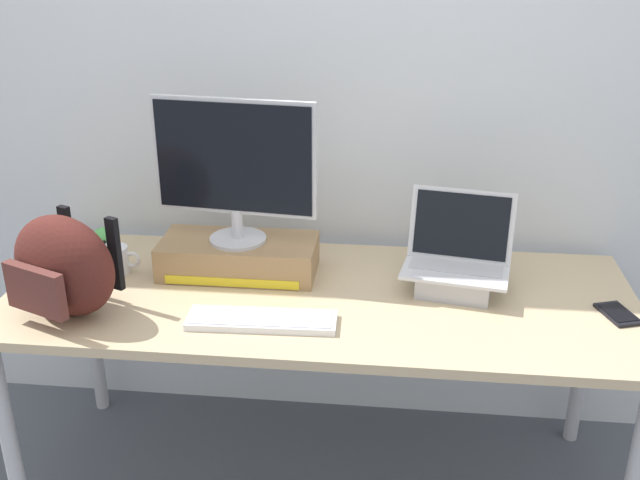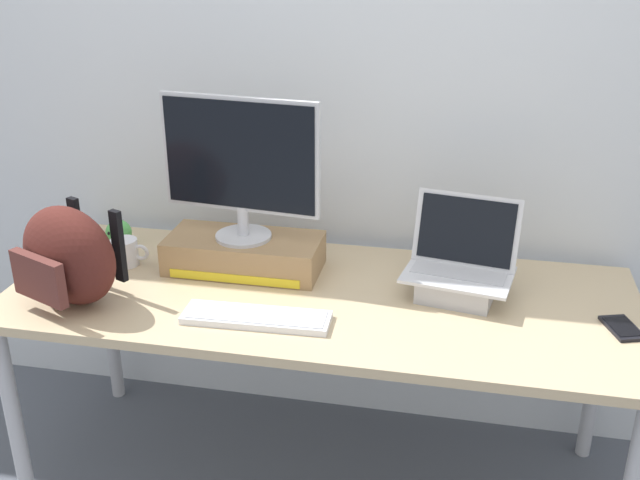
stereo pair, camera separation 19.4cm
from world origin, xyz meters
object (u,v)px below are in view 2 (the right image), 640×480
external_keyboard (256,317)px  messenger_backpack (68,256)px  toner_box_yellow (244,253)px  cell_phone (622,328)px  open_laptop (459,276)px  desktop_monitor (240,164)px  plush_toy (119,233)px  coffee_mug (125,252)px

external_keyboard → messenger_backpack: (-0.57, 0.00, 0.14)m
toner_box_yellow → cell_phone: (1.16, -0.17, -0.05)m
external_keyboard → messenger_backpack: 0.59m
toner_box_yellow → cell_phone: toner_box_yellow is taller
open_laptop → external_keyboard: bearing=-143.3°
desktop_monitor → messenger_backpack: desktop_monitor is taller
desktop_monitor → external_keyboard: size_ratio=1.20×
toner_box_yellow → plush_toy: size_ratio=5.50×
toner_box_yellow → coffee_mug: toner_box_yellow is taller
toner_box_yellow → open_laptop: size_ratio=1.42×
toner_box_yellow → desktop_monitor: (-0.00, -0.00, 0.31)m
toner_box_yellow → external_keyboard: 0.36m
toner_box_yellow → plush_toy: bearing=168.3°
desktop_monitor → plush_toy: size_ratio=5.68×
messenger_backpack → plush_toy: 0.44m
plush_toy → external_keyboard: bearing=-34.4°
desktop_monitor → messenger_backpack: 0.58m
external_keyboard → open_laptop: bearing=24.9°
desktop_monitor → open_laptop: bearing=2.7°
toner_box_yellow → cell_phone: size_ratio=3.24×
open_laptop → plush_toy: bearing=-177.2°
coffee_mug → toner_box_yellow: bearing=7.1°
open_laptop → cell_phone: open_laptop is taller
desktop_monitor → open_laptop: size_ratio=1.46×
coffee_mug → plush_toy: 0.18m
plush_toy → open_laptop: bearing=-7.0°
desktop_monitor → external_keyboard: 0.50m
open_laptop → messenger_backpack: 1.17m
messenger_backpack → plush_toy: bearing=120.2°
open_laptop → plush_toy: 1.20m
coffee_mug → cell_phone: 1.56m
desktop_monitor → plush_toy: desktop_monitor is taller
cell_phone → coffee_mug: bearing=157.1°
external_keyboard → plush_toy: (-0.63, 0.43, 0.03)m
toner_box_yellow → plush_toy: (-0.49, 0.10, -0.01)m
external_keyboard → toner_box_yellow: bearing=110.3°
toner_box_yellow → messenger_backpack: (-0.44, -0.32, 0.09)m
open_laptop → coffee_mug: (-1.09, -0.01, -0.02)m
toner_box_yellow → external_keyboard: bearing=-67.7°
desktop_monitor → external_keyboard: desktop_monitor is taller
open_laptop → cell_phone: size_ratio=2.29×
desktop_monitor → open_laptop: (0.70, -0.04, -0.30)m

